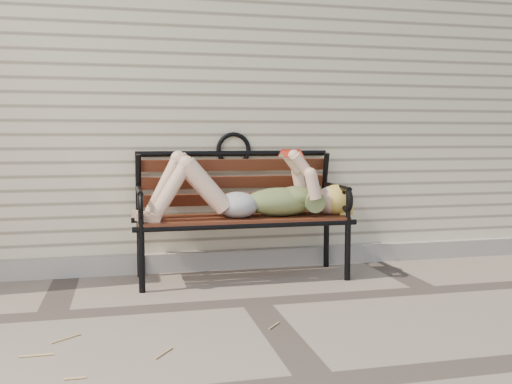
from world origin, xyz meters
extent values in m
plane|color=#7B6B5F|center=(0.00, 0.00, 0.00)|extent=(80.00, 80.00, 0.00)
cube|color=beige|center=(0.00, 3.00, 1.50)|extent=(8.00, 4.00, 3.00)
cube|color=#A19A91|center=(0.00, 0.97, 0.07)|extent=(8.00, 0.10, 0.15)
cylinder|color=black|center=(-0.70, 0.40, 0.23)|extent=(0.04, 0.04, 0.46)
cylinder|color=black|center=(-0.70, 0.85, 0.23)|extent=(0.04, 0.04, 0.46)
cylinder|color=black|center=(0.80, 0.40, 0.23)|extent=(0.04, 0.04, 0.46)
cylinder|color=black|center=(0.80, 0.85, 0.23)|extent=(0.04, 0.04, 0.46)
cube|color=#5C2617|center=(0.05, 0.63, 0.46)|extent=(1.54, 0.50, 0.03)
cylinder|color=black|center=(0.05, 0.40, 0.44)|extent=(1.62, 0.04, 0.04)
cylinder|color=black|center=(0.05, 0.85, 0.44)|extent=(1.62, 0.04, 0.04)
torus|color=black|center=(0.05, 0.96, 0.96)|extent=(0.28, 0.04, 0.28)
ellipsoid|color=#0A3849|center=(0.33, 0.59, 0.58)|extent=(0.55, 0.31, 0.21)
ellipsoid|color=#0A3849|center=(0.45, 0.59, 0.61)|extent=(0.26, 0.30, 0.16)
ellipsoid|color=#A1A2A6|center=(0.01, 0.59, 0.56)|extent=(0.30, 0.35, 0.19)
sphere|color=beige|center=(0.73, 0.59, 0.58)|extent=(0.22, 0.22, 0.22)
ellipsoid|color=#DBBB52|center=(0.78, 0.59, 0.58)|extent=(0.25, 0.26, 0.23)
cube|color=#A32212|center=(0.41, 0.59, 0.96)|extent=(0.14, 0.02, 0.02)
cube|color=beige|center=(0.41, 0.55, 0.94)|extent=(0.14, 0.09, 0.05)
cube|color=beige|center=(0.41, 0.64, 0.94)|extent=(0.14, 0.09, 0.05)
cube|color=#A32212|center=(0.41, 0.55, 0.94)|extent=(0.15, 0.10, 0.05)
cube|color=#A32212|center=(0.41, 0.64, 0.94)|extent=(0.15, 0.10, 0.05)
cylinder|color=tan|center=(-1.26, -0.53, 0.01)|extent=(0.11, 0.10, 0.01)
cylinder|color=tan|center=(-1.37, -0.73, 0.01)|extent=(0.04, 0.14, 0.01)
cylinder|color=tan|center=(-0.29, -0.78, 0.01)|extent=(0.09, 0.06, 0.01)
cylinder|color=tan|center=(-0.62, -1.01, 0.01)|extent=(0.12, 0.15, 0.01)
cylinder|color=tan|center=(-1.09, -0.27, 0.01)|extent=(0.16, 0.10, 0.01)
cylinder|color=tan|center=(-0.93, -0.33, 0.01)|extent=(0.10, 0.06, 0.01)
cylinder|color=tan|center=(-0.24, -0.78, 0.01)|extent=(0.09, 0.05, 0.01)
camera|label=1|loc=(-0.81, -3.51, 1.06)|focal=40.00mm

